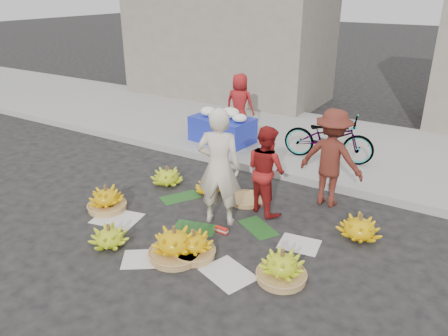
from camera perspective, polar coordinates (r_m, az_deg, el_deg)
The scene contains 23 objects.
ground at distance 6.69m, azimuth -2.10°, elevation -7.33°, with size 80.00×80.00×0.00m, color black.
curb at distance 8.37m, azimuth 6.25°, elevation -0.40°, with size 40.00×0.25×0.15m, color gray.
sidewalk at distance 10.20m, azimuth 11.41°, elevation 3.49°, with size 40.00×4.00×0.12m, color gray.
building_left at distance 14.07m, azimuth 0.56°, elevation 17.27°, with size 6.00×3.00×4.00m, color gray.
newspaper_scatter at distance 6.14m, azimuth -6.31°, elevation -10.46°, with size 3.20×1.80×0.00m, color silver, non-canonical shape.
banana_leaves at distance 6.88m, azimuth -1.87°, elevation -6.37°, with size 2.00×1.00×0.00m, color #174718, non-canonical shape.
banana_bunch_0 at distance 7.26m, azimuth -15.11°, elevation -3.97°, with size 0.63×0.63×0.43m.
banana_bunch_1 at distance 6.30m, azimuth -14.75°, elevation -8.66°, with size 0.57×0.57×0.33m.
banana_bunch_2 at distance 5.87m, azimuth -6.46°, elevation -9.83°, with size 0.76×0.76×0.47m.
banana_bunch_3 at distance 5.89m, azimuth -3.95°, elevation -10.06°, with size 0.59×0.59×0.40m.
banana_bunch_4 at distance 5.50m, azimuth 7.56°, elevation -12.69°, with size 0.65×0.65×0.43m.
banana_bunch_5 at distance 6.56m, azimuth 17.30°, elevation -7.41°, with size 0.63×0.63×0.38m.
banana_bunch_6 at distance 7.97m, azimuth -7.44°, elevation -1.07°, with size 0.68×0.68×0.36m.
banana_bunch_7 at distance 7.59m, azimuth -2.00°, elevation -2.43°, with size 0.54×0.54×0.29m.
basket_spare at distance 7.34m, azimuth 2.91°, elevation -4.14°, with size 0.59×0.59×0.07m, color #A17743.
incense_stack at distance 6.44m, azimuth -0.32°, elevation -8.13°, with size 0.20×0.06×0.08m, color red.
vendor_cream at distance 6.36m, azimuth -0.67°, elevation 0.08°, with size 0.66×0.43×1.79m, color beige.
vendor_red at distance 6.78m, azimuth 5.51°, elevation -0.26°, with size 0.69×0.54×1.42m, color #A61D19.
man_striped at distance 7.16m, azimuth 13.86°, elevation 1.25°, with size 1.04×0.60×1.61m, color maroon.
flower_table at distance 9.69m, azimuth -0.18°, elevation 5.28°, with size 1.41×0.97×0.77m.
grey_bucket at distance 9.92m, azimuth -2.78°, elevation 4.68°, with size 0.27×0.27×0.30m, color gray.
flower_vendor at distance 10.21m, azimuth 2.06°, elevation 8.40°, with size 0.68×0.44×1.39m, color #A61D19.
bicycle at distance 8.83m, azimuth 13.50°, elevation 3.88°, with size 1.77×0.62×0.93m, color gray.
Camera 1 is at (3.24, -4.79, 3.35)m, focal length 35.00 mm.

